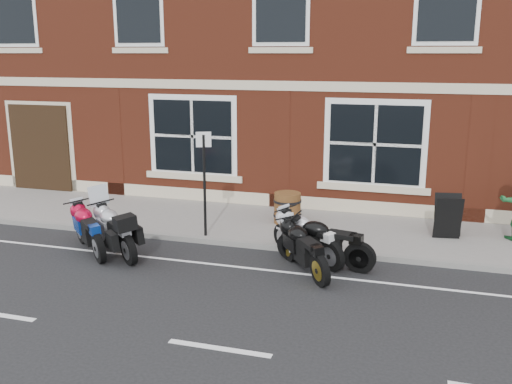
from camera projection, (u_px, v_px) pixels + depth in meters
ground at (272, 275)px, 11.18m from camera, size 80.00×80.00×0.00m
sidewalk at (303, 228)px, 13.96m from camera, size 30.00×3.00×0.12m
kerb at (289, 249)px, 12.49m from camera, size 30.00×0.16×0.12m
pub_building at (352, 0)px, 19.54m from camera, size 24.00×12.00×12.00m
moto_touring_silver at (116, 228)px, 12.25m from camera, size 1.72×1.49×1.41m
moto_sport_red at (90, 227)px, 12.37m from camera, size 1.63×1.55×0.95m
moto_sport_black at (305, 246)px, 11.21m from camera, size 1.33×1.71×0.92m
moto_sport_silver at (307, 235)px, 11.88m from camera, size 1.75×1.36×0.94m
moto_naked_black at (324, 240)px, 11.53m from camera, size 2.09×0.54×0.95m
a_board_sign at (448, 216)px, 12.95m from camera, size 0.65×0.49×1.00m
barrel_planter at (287, 208)px, 14.10m from camera, size 0.69×0.69×0.77m
parking_sign at (204, 177)px, 12.88m from camera, size 0.32×0.15×2.41m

